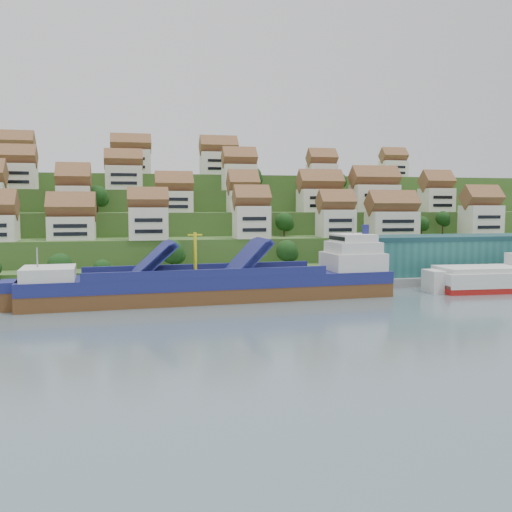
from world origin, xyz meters
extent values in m
plane|color=slate|center=(0.00, 0.00, 0.00)|extent=(300.00, 300.00, 0.00)
cube|color=gray|center=(20.00, 15.00, 1.10)|extent=(180.00, 14.00, 2.20)
cube|color=gray|center=(-58.00, 12.00, 0.50)|extent=(45.00, 20.00, 1.00)
cube|color=#2D4C1E|center=(0.00, 86.00, 2.00)|extent=(260.00, 128.00, 4.00)
cube|color=#2D4C1E|center=(0.00, 91.00, 5.50)|extent=(260.00, 118.00, 11.00)
cube|color=#2D4C1E|center=(0.00, 99.00, 9.00)|extent=(260.00, 102.00, 18.00)
cube|color=#2D4C1E|center=(0.00, 107.00, 12.50)|extent=(260.00, 86.00, 25.00)
cube|color=#2D4C1E|center=(0.00, 116.00, 15.50)|extent=(260.00, 68.00, 31.00)
cube|color=silver|center=(-47.44, 40.14, 14.06)|extent=(11.97, 8.57, 6.13)
cube|color=silver|center=(-27.63, 35.17, 15.27)|extent=(10.16, 7.03, 8.54)
cube|color=silver|center=(0.51, 35.64, 15.46)|extent=(9.42, 7.62, 8.91)
cube|color=silver|center=(26.06, 37.93, 14.93)|extent=(9.92, 7.73, 7.87)
cube|color=silver|center=(44.01, 38.42, 14.63)|extent=(14.30, 8.26, 7.27)
cube|color=silver|center=(73.95, 38.50, 15.54)|extent=(10.96, 8.31, 9.09)
cube|color=silver|center=(-47.93, 55.08, 21.81)|extent=(9.25, 8.98, 7.62)
cube|color=silver|center=(-19.10, 55.15, 21.17)|extent=(10.78, 7.90, 6.34)
cube|color=silver|center=(1.68, 53.18, 21.24)|extent=(8.85, 8.56, 6.48)
cube|color=silver|center=(27.71, 56.64, 21.64)|extent=(13.65, 8.36, 7.27)
cube|color=silver|center=(45.25, 53.81, 22.33)|extent=(14.79, 8.18, 8.66)
cube|color=silver|center=(67.58, 54.05, 21.86)|extent=(9.73, 8.04, 7.73)
cube|color=silver|center=(-65.26, 69.25, 28.89)|extent=(10.45, 7.86, 7.78)
cube|color=silver|center=(-33.77, 70.05, 28.82)|extent=(11.50, 7.30, 7.63)
cube|color=silver|center=(3.66, 68.91, 29.28)|extent=(10.71, 7.79, 8.56)
cube|color=silver|center=(32.55, 69.02, 29.62)|extent=(9.33, 7.14, 9.23)
cube|color=silver|center=(-68.63, 88.80, 35.13)|extent=(10.49, 8.03, 8.26)
cube|color=silver|center=(-31.26, 87.47, 35.22)|extent=(13.28, 7.51, 8.44)
cube|color=silver|center=(-0.02, 89.20, 35.16)|extent=(13.03, 8.15, 8.31)
cube|color=silver|center=(70.41, 91.81, 34.33)|extent=(9.69, 7.05, 6.67)
ellipsoid|color=#184015|center=(8.01, 26.11, 8.13)|extent=(5.69, 5.69, 5.69)
ellipsoid|color=#184015|center=(-22.09, 26.29, 8.38)|extent=(6.09, 6.09, 6.09)
ellipsoid|color=#184015|center=(56.41, 43.11, 14.52)|extent=(4.54, 4.54, 4.54)
ellipsoid|color=#184015|center=(63.65, 43.11, 16.14)|extent=(4.49, 4.49, 4.49)
ellipsoid|color=#184015|center=(12.15, 43.66, 15.35)|extent=(5.38, 5.38, 5.38)
ellipsoid|color=#184015|center=(46.15, 59.83, 23.12)|extent=(4.59, 4.59, 4.59)
ellipsoid|color=#184015|center=(-51.95, 59.38, 22.08)|extent=(5.94, 5.94, 5.94)
ellipsoid|color=#184015|center=(-41.60, 57.97, 22.98)|extent=(6.14, 6.14, 6.14)
ellipsoid|color=#184015|center=(8.78, 73.21, 30.10)|extent=(6.97, 6.97, 6.97)
ellipsoid|color=#184015|center=(35.72, 75.94, 29.94)|extent=(4.99, 4.99, 4.99)
ellipsoid|color=#184015|center=(41.08, 73.97, 29.12)|extent=(4.89, 4.89, 4.89)
ellipsoid|color=#184015|center=(-48.39, 19.00, 6.22)|extent=(5.72, 5.72, 5.72)
ellipsoid|color=#184015|center=(-38.90, 19.00, 5.24)|extent=(4.46, 4.46, 4.46)
cube|color=#246360|center=(52.00, 17.00, 7.20)|extent=(60.00, 15.00, 10.00)
cylinder|color=gray|center=(18.00, 10.00, 6.20)|extent=(0.16, 0.16, 8.00)
cube|color=maroon|center=(18.60, 10.00, 9.80)|extent=(1.20, 0.05, 0.80)
cube|color=white|center=(-58.00, 10.00, 2.10)|extent=(2.40, 2.20, 2.20)
cube|color=white|center=(-54.00, 11.50, 2.10)|extent=(2.40, 2.20, 2.20)
cube|color=brown|center=(-15.38, -0.09, 1.00)|extent=(78.31, 15.89, 4.99)
cube|color=navy|center=(-15.38, -0.09, 4.29)|extent=(78.32, 16.01, 2.59)
cube|color=silver|center=(-48.26, -1.75, 6.78)|extent=(10.54, 11.86, 2.59)
cube|color=#262628|center=(-17.37, -0.19, 5.59)|extent=(50.33, 12.68, 0.30)
cube|color=navy|center=(-28.33, -0.75, 8.98)|extent=(8.02, 11.38, 6.90)
cube|color=navy|center=(-8.41, 0.26, 8.98)|extent=(7.65, 11.36, 7.29)
cylinder|color=yellow|center=(-19.36, -0.29, 9.98)|extent=(0.73, 0.73, 8.98)
cube|color=silver|center=(16.50, 1.52, 7.48)|extent=(12.53, 11.96, 3.99)
cube|color=silver|center=(16.50, 1.52, 10.67)|extent=(10.48, 10.67, 2.49)
cube|color=silver|center=(16.50, 1.52, 12.77)|extent=(8.42, 9.37, 1.80)
cylinder|color=navy|center=(19.49, 1.68, 14.66)|extent=(1.67, 1.67, 2.19)
cube|color=maroon|center=(53.08, -0.76, 0.64)|extent=(32.61, 13.22, 2.78)
cube|color=silver|center=(53.08, -0.76, 3.00)|extent=(32.61, 13.34, 3.42)
cube|color=silver|center=(53.08, -0.76, 5.14)|extent=(30.95, 11.97, 1.28)
camera|label=1|loc=(-33.18, -118.45, 19.93)|focal=40.00mm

